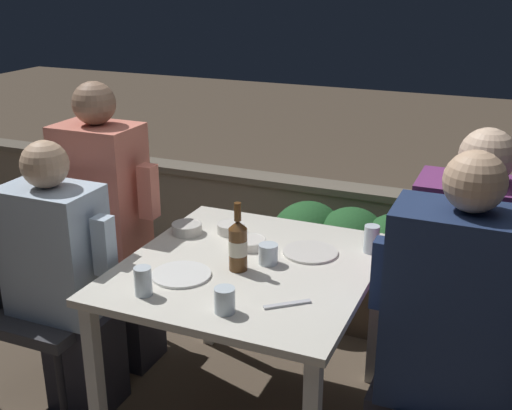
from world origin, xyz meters
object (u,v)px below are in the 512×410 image
(chair_left_far, at_px, (78,252))
(chair_left_near, at_px, (27,285))
(person_coral_top, at_px, (110,227))
(beer_bottle, at_px, (238,245))
(person_purple_stripe, at_px, (460,302))
(person_blue_shirt, at_px, (65,279))
(person_navy_jumper, at_px, (445,342))
(chair_right_near, at_px, (506,390))

(chair_left_far, bearing_deg, chair_left_near, -87.26)
(person_coral_top, distance_m, beer_bottle, 0.81)
(chair_left_near, distance_m, person_purple_stripe, 1.78)
(person_blue_shirt, height_order, person_navy_jumper, person_navy_jumper)
(person_coral_top, relative_size, beer_bottle, 4.99)
(chair_left_far, bearing_deg, person_navy_jumper, -10.98)
(chair_left_far, distance_m, person_purple_stripe, 1.77)
(chair_left_near, distance_m, beer_bottle, 1.00)
(beer_bottle, bearing_deg, person_navy_jumper, -7.02)
(chair_right_near, distance_m, person_navy_jumper, 0.24)
(person_coral_top, bearing_deg, person_navy_jumper, -12.36)
(person_blue_shirt, distance_m, person_navy_jumper, 1.53)
(chair_right_near, distance_m, beer_bottle, 1.04)
(chair_left_far, relative_size, person_navy_jumper, 0.68)
(person_navy_jumper, distance_m, person_purple_stripe, 0.30)
(chair_right_near, xyz_separation_m, person_navy_jumper, (-0.20, 0.00, 0.13))
(person_blue_shirt, xyz_separation_m, person_coral_top, (-0.02, 0.37, 0.09))
(person_blue_shirt, height_order, chair_right_near, person_blue_shirt)
(person_navy_jumper, bearing_deg, chair_right_near, 0.00)
(beer_bottle, bearing_deg, person_blue_shirt, -170.59)
(beer_bottle, bearing_deg, person_coral_top, 162.32)
(person_coral_top, height_order, person_purple_stripe, person_coral_top)
(person_purple_stripe, bearing_deg, person_navy_jumper, -92.43)
(chair_right_near, height_order, beer_bottle, beer_bottle)
(person_navy_jumper, bearing_deg, person_purple_stripe, 87.57)
(chair_left_near, xyz_separation_m, chair_right_near, (1.94, 0.02, 0.00))
(chair_left_far, bearing_deg, beer_bottle, -14.15)
(chair_right_near, bearing_deg, beer_bottle, 174.40)
(person_blue_shirt, distance_m, person_coral_top, 0.38)
(chair_left_near, xyz_separation_m, person_blue_shirt, (0.21, 0.00, 0.07))
(person_blue_shirt, relative_size, person_purple_stripe, 0.90)
(person_blue_shirt, relative_size, chair_left_far, 1.33)
(chair_left_far, xyz_separation_m, beer_bottle, (0.96, -0.24, 0.30))
(person_purple_stripe, bearing_deg, beer_bottle, -166.00)
(chair_left_near, xyz_separation_m, beer_bottle, (0.95, 0.12, 0.30))
(chair_left_near, bearing_deg, beer_bottle, 7.38)
(person_navy_jumper, relative_size, beer_bottle, 4.81)
(person_blue_shirt, height_order, person_purple_stripe, person_purple_stripe)
(chair_left_far, distance_m, person_navy_jumper, 1.79)
(chair_right_near, bearing_deg, person_blue_shirt, -179.18)
(chair_left_far, relative_size, person_coral_top, 0.65)
(chair_left_far, height_order, person_coral_top, person_coral_top)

